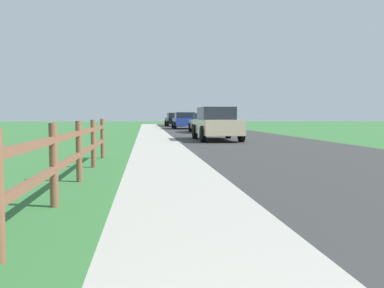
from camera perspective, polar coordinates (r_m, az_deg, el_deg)
The scene contains 9 objects.
ground_plane at distance 24.32m, azimuth -2.81°, elevation 1.06°, with size 120.00×120.00×0.00m, color #336C35.
road_asphalt at distance 26.75m, azimuth 4.42°, elevation 1.32°, with size 7.00×66.00×0.01m, color #333333.
curb_concrete at distance 26.31m, azimuth -9.63°, elevation 1.23°, with size 6.00×66.00×0.01m, color #A6A39A.
grass_verge at distance 26.43m, azimuth -12.88°, elevation 1.21°, with size 5.00×66.00×0.00m, color #336C35.
rail_fence at distance 5.76m, azimuth -18.48°, elevation -1.95°, with size 0.11×12.78×1.12m.
parked_suv_beige at distance 20.54m, azimuth 3.36°, elevation 2.85°, with size 2.02×4.84×1.63m.
parked_car_silver at distance 29.98m, azimuth 1.67°, elevation 2.95°, with size 2.10×4.68×1.38m.
parked_car_blue at distance 38.07m, azimuth -1.05°, elevation 3.24°, with size 2.15×4.47×1.51m.
parked_car_black at distance 47.43m, azimuth -2.38°, elevation 3.37°, with size 2.21×4.46×1.53m.
Camera 1 is at (-1.55, 0.76, 1.22)m, focal length 38.85 mm.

